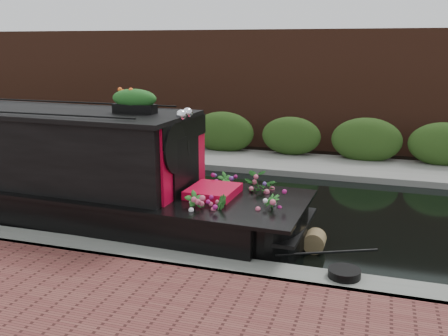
% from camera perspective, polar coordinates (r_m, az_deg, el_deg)
% --- Properties ---
extents(ground, '(80.00, 80.00, 0.00)m').
position_cam_1_polar(ground, '(11.66, -6.98, -3.75)').
color(ground, black).
rests_on(ground, ground).
extents(near_bank_coping, '(40.00, 0.60, 0.50)m').
position_cam_1_polar(near_bank_coping, '(8.97, -15.92, -9.80)').
color(near_bank_coping, slate).
rests_on(near_bank_coping, ground).
extents(far_bank_path, '(40.00, 2.40, 0.34)m').
position_cam_1_polar(far_bank_path, '(15.43, -0.48, 0.78)').
color(far_bank_path, slate).
rests_on(far_bank_path, ground).
extents(far_hedge, '(40.00, 1.10, 2.80)m').
position_cam_1_polar(far_hedge, '(16.26, 0.51, 1.48)').
color(far_hedge, '#284617').
rests_on(far_hedge, ground).
extents(far_brick_wall, '(40.00, 1.00, 8.00)m').
position_cam_1_polar(far_brick_wall, '(18.24, 2.48, 2.85)').
color(far_brick_wall, '#4C2719').
rests_on(far_brick_wall, ground).
extents(rope_fender, '(0.37, 0.38, 0.37)m').
position_cam_1_polar(rope_fender, '(8.96, 10.33, -8.22)').
color(rope_fender, brown).
rests_on(rope_fender, ground).
extents(coiled_mooring_rope, '(0.47, 0.47, 0.12)m').
position_cam_1_polar(coiled_mooring_rope, '(7.60, 13.59, -11.60)').
color(coiled_mooring_rope, black).
rests_on(coiled_mooring_rope, near_bank_coping).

